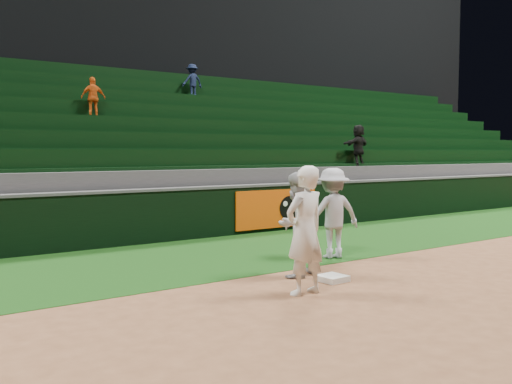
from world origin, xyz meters
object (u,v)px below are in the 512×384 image
at_px(first_base, 332,278).
at_px(first_baseman, 305,230).
at_px(baserunner, 297,225).
at_px(base_coach, 333,213).

height_order(first_base, first_baseman, first_baseman).
height_order(first_baseman, baserunner, first_baseman).
bearing_deg(first_base, base_coach, 46.68).
bearing_deg(first_base, first_baseman, -156.85).
bearing_deg(first_baseman, base_coach, -145.63).
distance_m(first_baseman, base_coach, 2.98).
height_order(baserunner, base_coach, base_coach).
relative_size(first_base, base_coach, 0.24).
distance_m(first_base, baserunner, 1.06).
relative_size(first_baseman, baserunner, 1.07).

